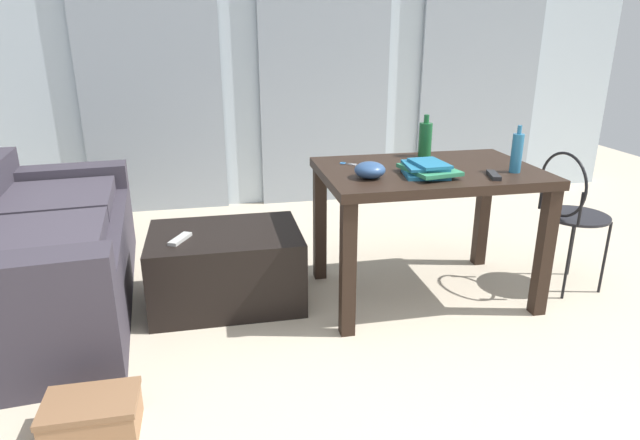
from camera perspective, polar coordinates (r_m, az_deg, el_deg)
ground_plane at (r=3.07m, az=8.46°, el=-8.82°), size 8.16×8.16×0.00m
wall_back at (r=4.74m, az=0.32°, el=17.84°), size 5.49×0.10×2.63m
curtains at (r=4.66m, az=0.54°, el=15.80°), size 3.90×0.03×2.30m
couch at (r=3.26m, az=-27.74°, el=-3.34°), size 1.01×1.84×0.73m
coffee_table at (r=3.05m, az=-9.82°, el=-4.88°), size 0.81×0.58×0.41m
craft_table at (r=2.99m, az=11.25°, el=3.30°), size 1.15×0.77×0.74m
wire_chair at (r=3.35m, az=24.73°, el=1.42°), size 0.37×0.38×0.82m
bottle_near at (r=2.97m, az=19.99°, el=6.68°), size 0.06×0.06×0.24m
bottle_far at (r=3.22m, az=11.01°, el=8.36°), size 0.08×0.08×0.24m
bowl at (r=2.71m, az=5.27°, el=5.26°), size 0.15×0.15×0.08m
book_stack at (r=2.80m, az=11.23°, el=5.28°), size 0.28×0.32×0.07m
tv_remote_on_table at (r=2.85m, az=17.79°, el=4.51°), size 0.08×0.16×0.02m
scissors at (r=3.00m, az=2.77°, el=5.95°), size 0.09×0.08×0.00m
tv_remote_primary at (r=2.90m, az=-14.50°, el=-1.94°), size 0.12×0.17×0.02m
shoebox at (r=2.31m, az=-22.82°, el=-18.55°), size 0.34×0.23×0.16m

